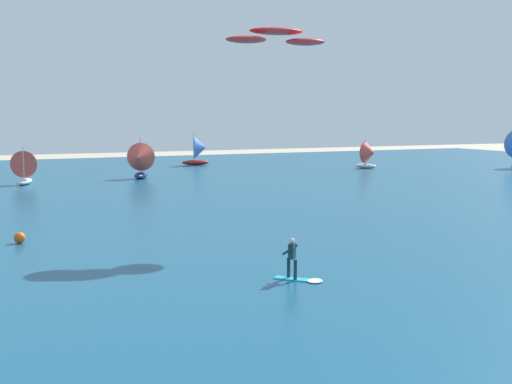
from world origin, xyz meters
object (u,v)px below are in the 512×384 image
Objects in this scene: kitesurfer at (297,265)px; sailboat_heeled_over at (26,167)px; sailboat_mid_right at (199,150)px; sailboat_leading at (369,155)px; sailboat_mid_left at (140,160)px; marker_buoy at (20,238)px; kite at (276,37)px.

kitesurfer is 0.50× the size of sailboat_heeled_over.
sailboat_leading is at bearing -38.24° from sailboat_mid_right.
sailboat_mid_right is at bearing 141.76° from sailboat_leading.
sailboat_leading is at bearing 2.00° from sailboat_mid_left.
sailboat_leading reaches higher than sailboat_heeled_over.
kitesurfer is 42.43m from sailboat_heeled_over.
sailboat_mid_right reaches higher than sailboat_leading.
marker_buoy is (-25.37, -44.95, -1.69)m from sailboat_mid_right.
sailboat_mid_left is at bearing 65.60° from marker_buoy.
sailboat_heeled_over is 27.53m from sailboat_mid_right.
sailboat_mid_right reaches higher than marker_buoy.
kitesurfer is 0.42× the size of sailboat_mid_right.
marker_buoy is at bearing -119.44° from sailboat_mid_right.
sailboat_mid_left is 7.20× the size of marker_buoy.
sailboat_mid_right is 7.47× the size of marker_buoy.
sailboat_mid_left is (4.14, 42.29, 1.31)m from kitesurfer.
marker_buoy is at bearing 128.02° from kitesurfer.
sailboat_heeled_over is (-11.18, -0.46, -0.26)m from sailboat_mid_left.
kite is 10.08× the size of marker_buoy.
sailboat_leading is at bearing 2.10° from sailboat_heeled_over.
sailboat_mid_right reaches higher than sailboat_heeled_over.
sailboat_leading is at bearing 52.38° from kitesurfer.
sailboat_mid_left is 33.11m from marker_buoy.
sailboat_leading is 1.01× the size of sailboat_heeled_over.
sailboat_mid_left is 18.90m from sailboat_mid_right.
kitesurfer is at bearing -111.66° from kite.
kitesurfer is at bearing -80.45° from sailboat_heeled_over.
sailboat_mid_left reaches higher than sailboat_leading.
sailboat_leading is 40.44m from sailboat_heeled_over.
sailboat_mid_left is at bearing 2.34° from sailboat_heeled_over.
kitesurfer is 3.10× the size of marker_buoy.
marker_buoy is at bearing -114.40° from sailboat_mid_left.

